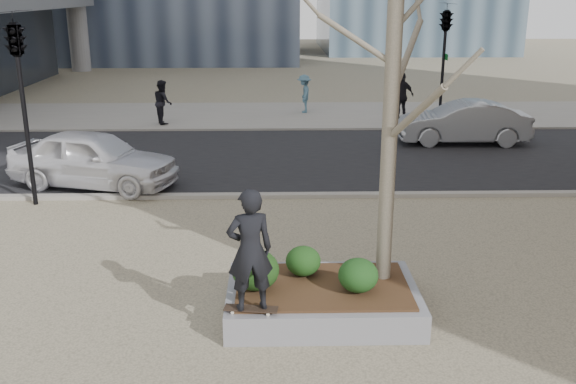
{
  "coord_description": "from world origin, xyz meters",
  "views": [
    {
      "loc": [
        0.25,
        -9.17,
        4.92
      ],
      "look_at": [
        0.5,
        2.0,
        1.4
      ],
      "focal_mm": 40.0,
      "sensor_mm": 36.0,
      "label": 1
    }
  ],
  "objects_px": {
    "skateboard": "(251,310)",
    "police_car": "(93,159)",
    "planter": "(322,300)",
    "skateboarder": "(250,250)"
  },
  "relations": [
    {
      "from": "skateboard",
      "to": "police_car",
      "type": "bearing_deg",
      "value": 126.6
    },
    {
      "from": "planter",
      "to": "police_car",
      "type": "distance_m",
      "value": 8.87
    },
    {
      "from": "planter",
      "to": "skateboard",
      "type": "height_order",
      "value": "skateboard"
    },
    {
      "from": "skateboard",
      "to": "police_car",
      "type": "distance_m",
      "value": 8.93
    },
    {
      "from": "skateboard",
      "to": "skateboarder",
      "type": "xyz_separation_m",
      "value": [
        0.0,
        0.0,
        0.94
      ]
    },
    {
      "from": "police_car",
      "to": "planter",
      "type": "bearing_deg",
      "value": -126.58
    },
    {
      "from": "skateboard",
      "to": "skateboarder",
      "type": "height_order",
      "value": "skateboarder"
    },
    {
      "from": "planter",
      "to": "police_car",
      "type": "relative_size",
      "value": 0.69
    },
    {
      "from": "skateboard",
      "to": "police_car",
      "type": "xyz_separation_m",
      "value": [
        -4.33,
        7.8,
        0.28
      ]
    },
    {
      "from": "skateboarder",
      "to": "police_car",
      "type": "relative_size",
      "value": 0.42
    }
  ]
}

